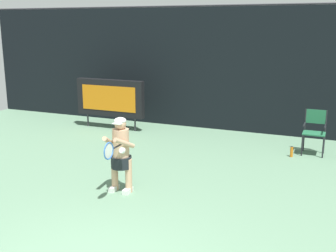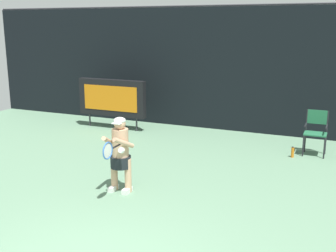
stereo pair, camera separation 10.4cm
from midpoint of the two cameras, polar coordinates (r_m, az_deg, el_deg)
The scene contains 6 objects.
backdrop_screen at distance 12.38m, azimuth 11.13°, elevation 7.40°, with size 18.00×0.12×3.66m.
scoreboard at distance 12.77m, azimuth -7.40°, elevation 3.81°, with size 2.20×0.21×1.50m.
umpire_chair at distance 10.77m, azimuth 19.70°, elevation -0.49°, with size 0.52×0.44×1.08m.
water_bottle at distance 10.49m, azimuth 16.83°, elevation -3.45°, with size 0.07×0.07×0.27m.
tennis_player at distance 7.90m, azimuth -6.13°, elevation -3.53°, with size 0.54×0.62×1.44m.
tennis_racket at distance 7.33m, azimuth -7.69°, elevation -3.29°, with size 0.03×0.60×0.31m.
Camera 2 is at (2.69, -3.51, 3.09)m, focal length 44.90 mm.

